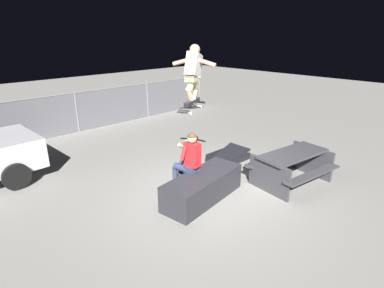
# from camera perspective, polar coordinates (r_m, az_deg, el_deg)

# --- Properties ---
(ground_plane) EXTENTS (40.00, 40.00, 0.00)m
(ground_plane) POSITION_cam_1_polar(r_m,az_deg,el_deg) (6.84, 2.32, -8.91)
(ground_plane) COLOR gray
(ledge_box_main) EXTENTS (2.02, 0.95, 0.55)m
(ledge_box_main) POSITION_cam_1_polar(r_m,az_deg,el_deg) (6.47, 2.00, -7.93)
(ledge_box_main) COLOR #28282D
(ledge_box_main) RESTS_ON ground
(person_sitting_on_ledge) EXTENTS (0.60, 0.78, 1.39)m
(person_sitting_on_ledge) POSITION_cam_1_polar(r_m,az_deg,el_deg) (6.49, -0.77, -2.84)
(person_sitting_on_ledge) COLOR #2D3856
(person_sitting_on_ledge) RESTS_ON ground
(skateboard) EXTENTS (1.01, 0.60, 0.15)m
(skateboard) POSITION_cam_1_polar(r_m,az_deg,el_deg) (6.14, 0.01, 6.76)
(skateboard) COLOR black
(skater_airborne) EXTENTS (0.63, 0.84, 1.12)m
(skater_airborne) POSITION_cam_1_polar(r_m,az_deg,el_deg) (6.07, 0.22, 13.20)
(skater_airborne) COLOR black
(kicker_ramp) EXTENTS (1.11, 0.77, 0.38)m
(kicker_ramp) POSITION_cam_1_polar(r_m,az_deg,el_deg) (8.52, 6.67, -2.51)
(kicker_ramp) COLOR black
(kicker_ramp) RESTS_ON ground
(picnic_table_back) EXTENTS (1.88, 1.58, 0.75)m
(picnic_table_back) POSITION_cam_1_polar(r_m,az_deg,el_deg) (7.40, 18.01, -3.31)
(picnic_table_back) COLOR #38383D
(picnic_table_back) RESTS_ON ground
(fence_back) EXTENTS (12.05, 0.05, 1.39)m
(fence_back) POSITION_cam_1_polar(r_m,az_deg,el_deg) (11.39, -20.51, 5.70)
(fence_back) COLOR slate
(fence_back) RESTS_ON ground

